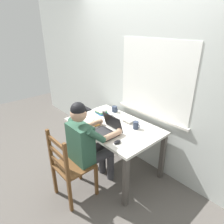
% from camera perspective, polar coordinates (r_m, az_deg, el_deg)
% --- Properties ---
extents(ground_plane, '(8.00, 8.00, 0.00)m').
position_cam_1_polar(ground_plane, '(3.22, 0.49, -15.44)').
color(ground_plane, '#56514C').
extents(back_wall, '(6.00, 0.08, 2.60)m').
position_cam_1_polar(back_wall, '(2.93, 7.87, 9.05)').
color(back_wall, beige).
rests_on(back_wall, ground).
extents(desk, '(1.31, 0.83, 0.74)m').
position_cam_1_polar(desk, '(2.85, 0.54, -5.42)').
color(desk, beige).
rests_on(desk, ground).
extents(seated_person, '(0.50, 0.60, 1.25)m').
position_cam_1_polar(seated_person, '(2.53, -6.89, -8.54)').
color(seated_person, '#2D5642').
rests_on(seated_person, ground).
extents(wooden_chair, '(0.42, 0.42, 0.95)m').
position_cam_1_polar(wooden_chair, '(2.55, -11.94, -14.98)').
color(wooden_chair, brown).
rests_on(wooden_chair, ground).
extents(laptop, '(0.33, 0.30, 0.23)m').
position_cam_1_polar(laptop, '(2.60, -1.30, -4.80)').
color(laptop, black).
rests_on(laptop, desk).
extents(computer_mouse, '(0.06, 0.10, 0.03)m').
position_cam_1_polar(computer_mouse, '(2.40, 1.53, -8.56)').
color(computer_mouse, black).
rests_on(computer_mouse, desk).
extents(coffee_mug_white, '(0.12, 0.08, 0.10)m').
position_cam_1_polar(coffee_mug_white, '(2.94, -0.19, -1.25)').
color(coffee_mug_white, white).
rests_on(coffee_mug_white, desk).
extents(coffee_mug_dark, '(0.11, 0.08, 0.10)m').
position_cam_1_polar(coffee_mug_dark, '(2.71, 6.86, -3.77)').
color(coffee_mug_dark, '#2D384C').
rests_on(coffee_mug_dark, desk).
extents(coffee_mug_spare, '(0.12, 0.08, 0.10)m').
position_cam_1_polar(coffee_mug_spare, '(3.17, 0.74, 0.75)').
color(coffee_mug_spare, '#2D384C').
rests_on(coffee_mug_spare, desk).
extents(book_stack_main, '(0.20, 0.16, 0.08)m').
position_cam_1_polar(book_stack_main, '(3.14, -3.11, 0.21)').
color(book_stack_main, '#2D5B9E').
rests_on(book_stack_main, desk).
extents(book_stack_side, '(0.17, 0.15, 0.05)m').
position_cam_1_polar(book_stack_side, '(2.89, 4.92, -2.40)').
color(book_stack_side, gray).
rests_on(book_stack_side, desk).
extents(paper_pile_near_laptop, '(0.28, 0.22, 0.01)m').
position_cam_1_polar(paper_pile_near_laptop, '(2.98, -7.57, -2.03)').
color(paper_pile_near_laptop, white).
rests_on(paper_pile_near_laptop, desk).
extents(paper_pile_back_corner, '(0.19, 0.16, 0.01)m').
position_cam_1_polar(paper_pile_back_corner, '(2.99, -2.16, -1.80)').
color(paper_pile_back_corner, white).
rests_on(paper_pile_back_corner, desk).
extents(paper_pile_side, '(0.20, 0.15, 0.01)m').
position_cam_1_polar(paper_pile_side, '(3.13, 1.61, -0.51)').
color(paper_pile_side, silver).
rests_on(paper_pile_side, desk).
extents(landscape_photo_print, '(0.14, 0.10, 0.00)m').
position_cam_1_polar(landscape_photo_print, '(2.84, -4.78, -3.47)').
color(landscape_photo_print, gold).
rests_on(landscape_photo_print, desk).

